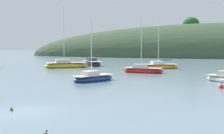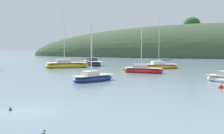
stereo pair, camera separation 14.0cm
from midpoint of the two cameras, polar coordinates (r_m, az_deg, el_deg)
ground_plane at (r=17.87m, az=-16.42°, el=-8.26°), size 400.00×400.00×0.00m
sailboat_navy_dinghy at (r=42.20m, az=5.76°, el=-0.59°), size 5.99×2.88×7.94m
sailboat_grey_yawl at (r=32.11m, az=-3.72°, el=-2.09°), size 4.30×5.42×6.23m
sailboat_teal_outer at (r=52.07m, az=-8.79°, el=0.36°), size 7.68×6.00×10.65m
sailboat_yellow_far at (r=50.07m, az=8.99°, el=0.14°), size 6.42×4.64×9.02m
sailboat_blue_center at (r=57.65m, az=-3.86°, el=0.73°), size 6.09×7.29×9.18m
mooring_buoy_outer at (r=28.36m, az=19.88°, el=-3.56°), size 0.44×0.44×0.54m
mooring_buoy_channel at (r=38.05m, az=-5.96°, el=-1.46°), size 0.44×0.44×0.54m
mooring_buoy_inner at (r=46.34m, az=1.96°, el=-0.45°), size 0.44×0.44×0.54m
duck_lone_left at (r=13.24m, az=-12.90°, el=-12.31°), size 0.20×0.43×0.24m
duck_lead at (r=18.67m, az=-18.71°, el=-7.62°), size 0.33×0.40×0.24m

